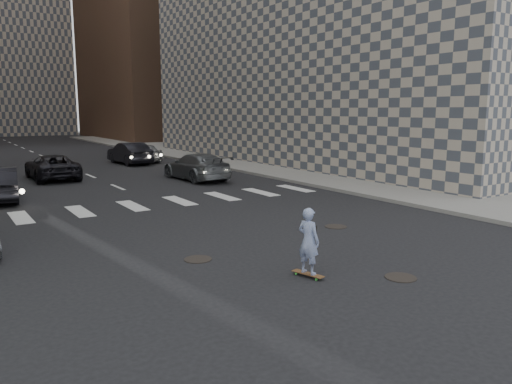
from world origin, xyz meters
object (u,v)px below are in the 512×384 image
traffic_car_d (141,153)px  traffic_car_c (52,167)px  skateboarder (309,241)px  traffic_car_b (196,167)px  traffic_car_e (129,153)px

traffic_car_d → traffic_car_c: bearing=32.3°
skateboarder → traffic_car_b: skateboarder is taller
skateboarder → traffic_car_d: skateboarder is taller
traffic_car_b → traffic_car_d: (0.71, 10.38, -0.03)m
traffic_car_b → traffic_car_c: 7.82m
traffic_car_c → traffic_car_e: bearing=-139.3°
traffic_car_d → traffic_car_e: bearing=24.6°
traffic_car_e → skateboarder: bearing=75.9°
skateboarder → traffic_car_b: size_ratio=0.32×
traffic_car_b → traffic_car_c: (-6.47, 4.39, -0.04)m
traffic_car_b → traffic_car_c: size_ratio=1.02×
skateboarder → traffic_car_e: 25.72m
traffic_car_b → traffic_car_e: traffic_car_e is taller
traffic_car_c → traffic_car_e: (6.07, 5.29, 0.08)m
skateboarder → traffic_car_d: size_ratio=0.39×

